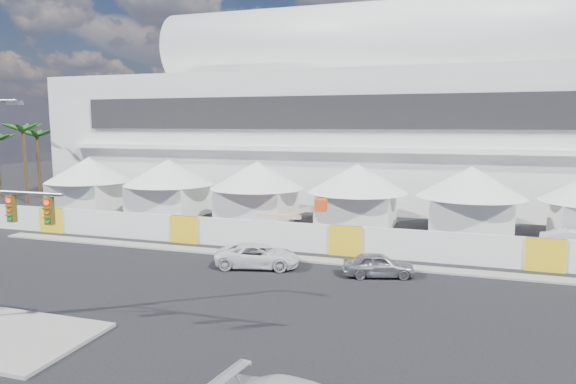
% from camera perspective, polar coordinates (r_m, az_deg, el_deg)
% --- Properties ---
extents(ground, '(160.00, 160.00, 0.00)m').
position_cam_1_polar(ground, '(23.93, -15.82, -14.00)').
color(ground, black).
rests_on(ground, ground).
extents(stadium, '(80.00, 24.80, 21.98)m').
position_cam_1_polar(stadium, '(60.04, 14.34, 8.05)').
color(stadium, silver).
rests_on(stadium, ground).
extents(tent_row, '(53.40, 8.40, 5.40)m').
position_cam_1_polar(tent_row, '(44.44, 1.97, 0.40)').
color(tent_row, white).
rests_on(tent_row, ground).
extents(hoarding_fence, '(70.00, 0.25, 2.00)m').
position_cam_1_polar(hoarding_fence, '(34.42, 6.43, -5.38)').
color(hoarding_fence, white).
rests_on(hoarding_fence, ground).
extents(palm_cluster, '(10.60, 10.60, 8.55)m').
position_cam_1_polar(palm_cluster, '(66.49, -26.07, 5.24)').
color(palm_cluster, '#47331E').
rests_on(palm_cluster, ground).
extents(sedan_silver, '(2.70, 4.36, 1.38)m').
position_cam_1_polar(sedan_silver, '(30.06, 10.00, -7.97)').
color(sedan_silver, '#97979C').
rests_on(sedan_silver, ground).
extents(pickup_curb, '(3.42, 5.52, 1.43)m').
position_cam_1_polar(pickup_curb, '(31.54, -3.36, -7.09)').
color(pickup_curb, white).
rests_on(pickup_curb, ground).
extents(boom_lift, '(6.34, 1.56, 3.21)m').
position_cam_1_polar(boom_lift, '(39.03, -1.65, -4.00)').
color(boom_lift, '#E64A15').
rests_on(boom_lift, ground).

